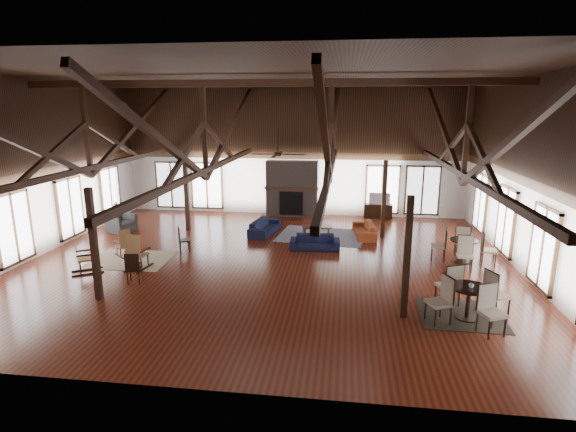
# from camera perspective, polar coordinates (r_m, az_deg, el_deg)

# --- Properties ---
(floor) EXTENTS (16.00, 16.00, 0.00)m
(floor) POSITION_cam_1_polar(r_m,az_deg,el_deg) (15.07, -2.55, -5.87)
(floor) COLOR #5E2713
(floor) RESTS_ON ground
(ceiling) EXTENTS (16.00, 14.00, 0.02)m
(ceiling) POSITION_cam_1_polar(r_m,az_deg,el_deg) (14.23, -2.82, 17.53)
(ceiling) COLOR black
(ceiling) RESTS_ON wall_back
(wall_back) EXTENTS (16.00, 0.02, 6.00)m
(wall_back) POSITION_cam_1_polar(r_m,az_deg,el_deg) (21.22, 0.63, 8.20)
(wall_back) COLOR white
(wall_back) RESTS_ON floor
(wall_front) EXTENTS (16.00, 0.02, 6.00)m
(wall_front) POSITION_cam_1_polar(r_m,az_deg,el_deg) (7.69, -11.75, -2.10)
(wall_front) COLOR white
(wall_front) RESTS_ON floor
(wall_left) EXTENTS (0.02, 14.00, 6.00)m
(wall_left) POSITION_cam_1_polar(r_m,az_deg,el_deg) (17.59, -29.41, 5.27)
(wall_left) COLOR white
(wall_left) RESTS_ON floor
(wall_right) EXTENTS (0.02, 14.00, 6.00)m
(wall_right) POSITION_cam_1_polar(r_m,az_deg,el_deg) (15.17, 28.71, 4.26)
(wall_right) COLOR white
(wall_right) RESTS_ON floor
(roof_truss) EXTENTS (15.60, 14.07, 3.14)m
(roof_truss) POSITION_cam_1_polar(r_m,az_deg,el_deg) (14.23, -2.73, 9.59)
(roof_truss) COLOR black
(roof_truss) RESTS_ON wall_back
(post_grid) EXTENTS (8.16, 7.16, 3.05)m
(post_grid) POSITION_cam_1_polar(r_m,az_deg,el_deg) (14.63, -2.61, -0.24)
(post_grid) COLOR black
(post_grid) RESTS_ON floor
(fireplace) EXTENTS (2.50, 0.69, 2.60)m
(fireplace) POSITION_cam_1_polar(r_m,az_deg,el_deg) (21.13, 0.51, 3.49)
(fireplace) COLOR brown
(fireplace) RESTS_ON floor
(ceiling_fan) EXTENTS (1.60, 1.60, 0.75)m
(ceiling_fan) POSITION_cam_1_polar(r_m,az_deg,el_deg) (13.19, -1.31, 7.98)
(ceiling_fan) COLOR black
(ceiling_fan) RESTS_ON roof_truss
(sofa_navy_front) EXTENTS (1.82, 0.79, 0.52)m
(sofa_navy_front) POSITION_cam_1_polar(r_m,az_deg,el_deg) (16.35, 3.43, -3.33)
(sofa_navy_front) COLOR #131636
(sofa_navy_front) RESTS_ON floor
(sofa_navy_left) EXTENTS (2.06, 1.10, 0.57)m
(sofa_navy_left) POSITION_cam_1_polar(r_m,az_deg,el_deg) (18.29, -2.98, -1.38)
(sofa_navy_left) COLOR #131735
(sofa_navy_left) RESTS_ON floor
(sofa_orange) EXTENTS (1.92, 0.93, 0.54)m
(sofa_orange) POSITION_cam_1_polar(r_m,az_deg,el_deg) (18.18, 9.67, -1.72)
(sofa_orange) COLOR #983F1D
(sofa_orange) RESTS_ON floor
(coffee_table) EXTENTS (1.22, 0.74, 0.44)m
(coffee_table) POSITION_cam_1_polar(r_m,az_deg,el_deg) (17.87, 3.66, -1.44)
(coffee_table) COLOR #59301A
(coffee_table) RESTS_ON floor
(vase) EXTENTS (0.21, 0.21, 0.19)m
(vase) POSITION_cam_1_polar(r_m,az_deg,el_deg) (17.77, 3.73, -1.02)
(vase) COLOR #B2B2B2
(vase) RESTS_ON coffee_table
(armchair) EXTENTS (1.31, 1.22, 0.70)m
(armchair) POSITION_cam_1_polar(r_m,az_deg,el_deg) (19.81, -20.47, -0.88)
(armchair) COLOR #2F3032
(armchair) RESTS_ON floor
(side_table_lamp) EXTENTS (0.44, 0.44, 1.12)m
(side_table_lamp) POSITION_cam_1_polar(r_m,az_deg,el_deg) (20.73, -20.90, -0.08)
(side_table_lamp) COLOR black
(side_table_lamp) RESTS_ON floor
(rocking_chair_a) EXTENTS (0.84, 0.79, 0.97)m
(rocking_chair_a) POSITION_cam_1_polar(r_m,az_deg,el_deg) (16.47, -20.08, -3.32)
(rocking_chair_a) COLOR #9A623A
(rocking_chair_a) RESTS_ON floor
(rocking_chair_b) EXTENTS (0.60, 0.97, 1.18)m
(rocking_chair_b) POSITION_cam_1_polar(r_m,az_deg,el_deg) (15.01, -18.76, -4.47)
(rocking_chair_b) COLOR #9A623A
(rocking_chair_b) RESTS_ON floor
(rocking_chair_c) EXTENTS (1.04, 0.91, 1.19)m
(rocking_chair_c) POSITION_cam_1_polar(r_m,az_deg,el_deg) (15.32, -23.86, -4.54)
(rocking_chair_c) COLOR #9A623A
(rocking_chair_c) RESTS_ON floor
(side_chair_a) EXTENTS (0.52, 0.52, 0.92)m
(side_chair_a) POSITION_cam_1_polar(r_m,az_deg,el_deg) (16.38, -13.35, -2.66)
(side_chair_a) COLOR black
(side_chair_a) RESTS_ON floor
(side_chair_b) EXTENTS (0.49, 0.49, 0.97)m
(side_chair_b) POSITION_cam_1_polar(r_m,az_deg,el_deg) (13.82, -19.08, -6.02)
(side_chair_b) COLOR black
(side_chair_b) RESTS_ON floor
(cafe_table_near) EXTENTS (2.21, 2.21, 1.14)m
(cafe_table_near) POSITION_cam_1_polar(r_m,az_deg,el_deg) (11.91, 21.96, -9.45)
(cafe_table_near) COLOR black
(cafe_table_near) RESTS_ON floor
(cafe_table_far) EXTENTS (2.12, 2.12, 1.08)m
(cafe_table_far) POSITION_cam_1_polar(r_m,az_deg,el_deg) (15.98, 21.38, -3.64)
(cafe_table_far) COLOR black
(cafe_table_far) RESTS_ON floor
(cup_near) EXTENTS (0.14, 0.14, 0.10)m
(cup_near) POSITION_cam_1_polar(r_m,az_deg,el_deg) (11.76, 22.24, -8.18)
(cup_near) COLOR #B2B2B2
(cup_near) RESTS_ON cafe_table_near
(cup_far) EXTENTS (0.14, 0.14, 0.10)m
(cup_far) POSITION_cam_1_polar(r_m,az_deg,el_deg) (15.84, 21.73, -2.73)
(cup_far) COLOR #B2B2B2
(cup_far) RESTS_ON cafe_table_far
(tv_console) EXTENTS (1.29, 0.48, 0.64)m
(tv_console) POSITION_cam_1_polar(r_m,az_deg,el_deg) (21.32, 11.35, 0.65)
(tv_console) COLOR black
(tv_console) RESTS_ON floor
(television) EXTENTS (0.96, 0.22, 0.55)m
(television) POSITION_cam_1_polar(r_m,az_deg,el_deg) (21.20, 11.55, 2.21)
(television) COLOR #B2B2B2
(television) RESTS_ON tv_console
(rug_tan) EXTENTS (2.65, 2.10, 0.01)m
(rug_tan) POSITION_cam_1_polar(r_m,az_deg,el_deg) (16.17, -19.28, -5.26)
(rug_tan) COLOR #CBB58D
(rug_tan) RESTS_ON floor
(rug_navy) EXTENTS (3.66, 2.93, 0.01)m
(rug_navy) POSITION_cam_1_polar(r_m,az_deg,el_deg) (18.09, 4.27, -2.50)
(rug_navy) COLOR #171843
(rug_navy) RESTS_ON floor
(rug_dark) EXTENTS (2.06, 1.88, 0.01)m
(rug_dark) POSITION_cam_1_polar(r_m,az_deg,el_deg) (12.26, 21.10, -11.59)
(rug_dark) COLOR black
(rug_dark) RESTS_ON floor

